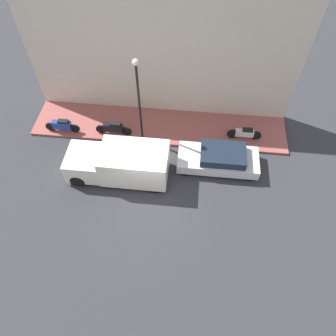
# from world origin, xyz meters

# --- Properties ---
(ground_plane) EXTENTS (60.00, 60.00, 0.00)m
(ground_plane) POSITION_xyz_m (0.00, 0.00, 0.00)
(ground_plane) COLOR #2D2D33
(sidewalk) EXTENTS (2.77, 14.56, 0.14)m
(sidewalk) POSITION_xyz_m (4.44, 0.00, 0.07)
(sidewalk) COLOR #934C47
(sidewalk) RESTS_ON ground_plane
(building_facade) EXTENTS (0.30, 14.56, 7.27)m
(building_facade) POSITION_xyz_m (5.97, 0.00, 3.64)
(building_facade) COLOR beige
(building_facade) RESTS_ON ground_plane
(parked_car) EXTENTS (1.79, 4.20, 1.19)m
(parked_car) POSITION_xyz_m (1.96, -3.45, 0.59)
(parked_car) COLOR silver
(parked_car) RESTS_ON ground_plane
(delivery_van) EXTENTS (2.02, 5.10, 1.89)m
(delivery_van) POSITION_xyz_m (0.86, 1.57, 0.97)
(delivery_van) COLOR silver
(delivery_van) RESTS_ON ground_plane
(scooter_silver) EXTENTS (0.30, 1.89, 0.75)m
(scooter_silver) POSITION_xyz_m (3.93, -4.84, 0.56)
(scooter_silver) COLOR #B7B7BF
(scooter_silver) RESTS_ON sidewalk
(motorcycle_black) EXTENTS (0.30, 2.04, 0.86)m
(motorcycle_black) POSITION_xyz_m (3.54, 2.47, 0.60)
(motorcycle_black) COLOR black
(motorcycle_black) RESTS_ON sidewalk
(motorcycle_blue) EXTENTS (0.30, 1.97, 0.85)m
(motorcycle_blue) POSITION_xyz_m (3.44, 5.40, 0.60)
(motorcycle_blue) COLOR navy
(motorcycle_blue) RESTS_ON sidewalk
(streetlamp) EXTENTS (0.32, 0.32, 5.13)m
(streetlamp) POSITION_xyz_m (3.42, 0.85, 3.38)
(streetlamp) COLOR black
(streetlamp) RESTS_ON sidewalk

